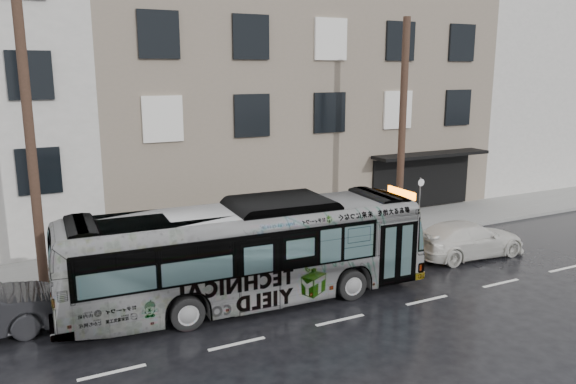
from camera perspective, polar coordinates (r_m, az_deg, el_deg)
name	(u,v)px	position (r m, az deg, el deg)	size (l,w,h in m)	color
ground	(300,290)	(18.69, 1.20, -9.97)	(120.00, 120.00, 0.00)	black
sidewalk	(243,247)	(22.85, -4.56, -5.60)	(90.00, 3.60, 0.15)	gray
building_taupe	(273,100)	(30.94, -1.57, 9.37)	(20.00, 12.00, 11.00)	gray
building_filler	(521,86)	(42.60, 22.63, 9.93)	(18.00, 12.00, 12.00)	beige
utility_pole_front	(402,130)	(23.76, 11.52, 6.18)	(0.30, 0.30, 9.00)	#412B20
utility_pole_rear	(31,152)	(18.75, -24.62, 3.72)	(0.30, 0.30, 9.00)	#412B20
sign_post	(419,205)	(24.99, 13.19, -1.29)	(0.06, 0.06, 2.40)	slate
bus	(247,253)	(17.35, -4.15, -6.18)	(2.68, 11.45, 3.19)	#B2B2B2
white_sedan	(468,239)	(22.85, 17.78, -4.57)	(1.91, 4.71, 1.37)	silver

